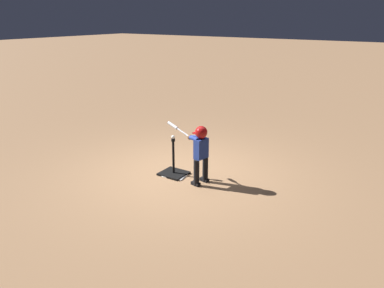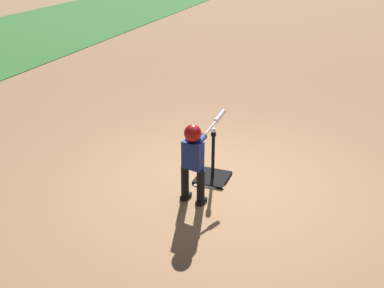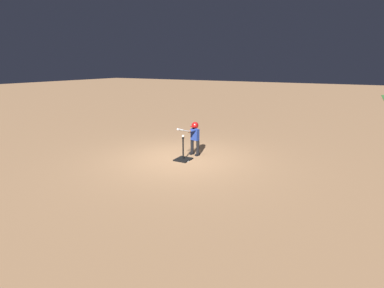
# 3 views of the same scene
# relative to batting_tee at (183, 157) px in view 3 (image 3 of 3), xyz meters

# --- Properties ---
(ground_plane) EXTENTS (90.00, 90.00, 0.00)m
(ground_plane) POSITION_rel_batting_tee_xyz_m (-0.08, -0.15, -0.09)
(ground_plane) COLOR #99704C
(home_plate) EXTENTS (0.51, 0.51, 0.02)m
(home_plate) POSITION_rel_batting_tee_xyz_m (-0.06, -0.00, -0.08)
(home_plate) COLOR white
(home_plate) RESTS_ON ground_plane
(batting_tee) EXTENTS (0.52, 0.47, 0.76)m
(batting_tee) POSITION_rel_batting_tee_xyz_m (0.00, 0.00, 0.00)
(batting_tee) COLOR black
(batting_tee) RESTS_ON ground_plane
(batter_child) EXTENTS (1.00, 0.37, 1.15)m
(batter_child) POSITION_rel_batting_tee_xyz_m (-0.66, 0.05, 0.64)
(batter_child) COLOR black
(batter_child) RESTS_ON ground_plane
(baseball) EXTENTS (0.07, 0.07, 0.07)m
(baseball) POSITION_rel_batting_tee_xyz_m (0.00, 0.00, 0.71)
(baseball) COLOR white
(baseball) RESTS_ON batting_tee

